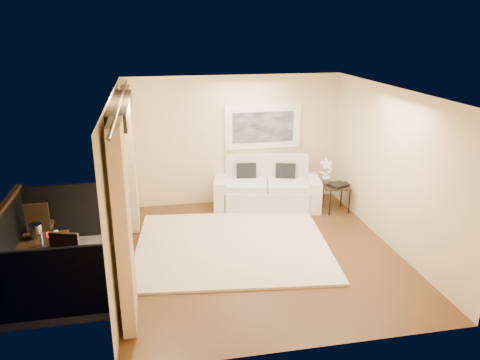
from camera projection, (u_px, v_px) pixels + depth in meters
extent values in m
plane|color=brown|center=(261.00, 253.00, 7.90)|extent=(5.00, 5.00, 0.00)
plane|color=white|center=(264.00, 92.00, 7.04)|extent=(5.00, 5.00, 0.00)
plane|color=beige|center=(235.00, 140.00, 9.80)|extent=(4.50, 0.00, 4.50)
plane|color=beige|center=(316.00, 246.00, 5.15)|extent=(4.50, 0.00, 4.50)
plane|color=beige|center=(392.00, 169.00, 7.88)|extent=(0.00, 5.00, 5.00)
plane|color=beige|center=(123.00, 154.00, 8.79)|extent=(0.00, 2.70, 2.70)
plane|color=beige|center=(109.00, 238.00, 5.35)|extent=(0.00, 2.70, 2.70)
plane|color=beige|center=(111.00, 107.00, 6.68)|extent=(0.00, 2.40, 2.40)
cube|color=black|center=(120.00, 108.00, 6.72)|extent=(0.28, 2.40, 0.22)
cube|color=#605B56|center=(67.00, 274.00, 7.35)|extent=(1.80, 2.60, 0.12)
cube|color=black|center=(2.00, 246.00, 7.02)|extent=(0.06, 2.60, 1.00)
cube|color=black|center=(74.00, 211.00, 8.36)|extent=(1.80, 0.06, 1.00)
cube|color=black|center=(46.00, 285.00, 5.99)|extent=(1.80, 0.06, 1.00)
cube|color=#D8B585|center=(130.00, 159.00, 8.54)|extent=(0.16, 0.75, 2.62)
cube|color=#D8B585|center=(123.00, 229.00, 5.66)|extent=(0.16, 0.75, 2.62)
cylinder|color=#4C473F|center=(121.00, 101.00, 6.68)|extent=(0.04, 4.80, 0.04)
cube|color=white|center=(263.00, 127.00, 9.79)|extent=(1.62, 0.05, 0.92)
cube|color=black|center=(263.00, 127.00, 9.76)|extent=(1.30, 0.02, 0.64)
cube|color=beige|center=(232.00, 246.00, 8.10)|extent=(3.58, 3.21, 0.04)
cube|color=silver|center=(267.00, 197.00, 9.82)|extent=(1.91, 1.28, 0.43)
cube|color=silver|center=(267.00, 173.00, 10.04)|extent=(1.77, 0.59, 0.85)
cube|color=silver|center=(221.00, 192.00, 9.80)|extent=(0.44, 0.96, 0.64)
cube|color=silver|center=(313.00, 193.00, 9.77)|extent=(0.44, 0.96, 0.64)
cube|color=silver|center=(247.00, 184.00, 9.71)|extent=(0.98, 0.98, 0.14)
cube|color=silver|center=(288.00, 184.00, 9.69)|extent=(0.98, 0.98, 0.14)
cube|color=black|center=(246.00, 173.00, 9.88)|extent=(0.43, 0.24, 0.42)
cube|color=black|center=(286.00, 173.00, 9.86)|extent=(0.45, 0.31, 0.42)
cube|color=black|center=(337.00, 186.00, 9.49)|extent=(0.62, 0.62, 0.04)
cylinder|color=black|center=(330.00, 203.00, 9.35)|extent=(0.03, 0.03, 0.52)
cylinder|color=black|center=(349.00, 202.00, 9.43)|extent=(0.03, 0.03, 0.52)
cylinder|color=black|center=(323.00, 196.00, 9.73)|extent=(0.03, 0.03, 0.52)
cylinder|color=black|center=(341.00, 195.00, 9.81)|extent=(0.03, 0.03, 0.52)
cube|color=black|center=(338.00, 185.00, 9.43)|extent=(0.46, 0.41, 0.05)
imported|color=white|center=(326.00, 171.00, 9.52)|extent=(0.28, 0.19, 0.52)
cube|color=black|center=(42.00, 242.00, 6.64)|extent=(0.65, 0.65, 0.05)
cylinder|color=black|center=(23.00, 277.00, 6.47)|extent=(0.04, 0.04, 0.70)
cylinder|color=black|center=(62.00, 273.00, 6.57)|extent=(0.04, 0.04, 0.70)
cylinder|color=black|center=(31.00, 259.00, 6.96)|extent=(0.04, 0.04, 0.70)
cylinder|color=black|center=(68.00, 256.00, 7.05)|extent=(0.04, 0.04, 0.70)
cube|color=black|center=(41.00, 226.00, 7.97)|extent=(0.38, 0.38, 0.04)
cube|color=black|center=(37.00, 218.00, 7.74)|extent=(0.38, 0.05, 0.49)
cylinder|color=black|center=(53.00, 233.00, 8.20)|extent=(0.03, 0.03, 0.39)
cylinder|color=black|center=(35.00, 234.00, 8.14)|extent=(0.03, 0.03, 0.39)
cylinder|color=black|center=(51.00, 240.00, 7.92)|extent=(0.03, 0.03, 0.39)
cylinder|color=black|center=(31.00, 242.00, 7.86)|extent=(0.03, 0.03, 0.39)
cube|color=black|center=(61.00, 273.00, 6.37)|extent=(0.52, 0.52, 0.05)
cube|color=black|center=(66.00, 251.00, 6.47)|extent=(0.41, 0.17, 0.54)
cylinder|color=black|center=(46.00, 294.00, 6.30)|extent=(0.03, 0.03, 0.42)
cylinder|color=black|center=(69.00, 296.00, 6.27)|extent=(0.03, 0.03, 0.42)
cylinder|color=black|center=(58.00, 281.00, 6.62)|extent=(0.03, 0.03, 0.42)
cylinder|color=black|center=(80.00, 283.00, 6.59)|extent=(0.03, 0.03, 0.42)
cylinder|color=silver|center=(36.00, 231.00, 6.71)|extent=(0.18, 0.18, 0.20)
cylinder|color=red|center=(49.00, 235.00, 6.73)|extent=(0.06, 0.06, 0.07)
cylinder|color=white|center=(41.00, 239.00, 6.47)|extent=(0.04, 0.04, 0.18)
cylinder|color=silver|center=(53.00, 238.00, 6.56)|extent=(0.06, 0.06, 0.12)
cylinder|color=silver|center=(56.00, 235.00, 6.68)|extent=(0.06, 0.06, 0.12)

